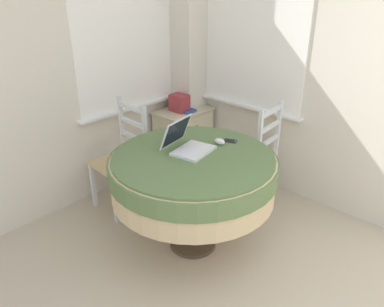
# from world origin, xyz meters

# --- Properties ---
(corner_room_shell) EXTENTS (4.24, 4.97, 2.55)m
(corner_room_shell) POSITION_xyz_m (1.15, 1.97, 1.28)
(corner_room_shell) COLOR beige
(corner_room_shell) RESTS_ON ground_plane
(round_dining_table) EXTENTS (1.21, 1.21, 0.78)m
(round_dining_table) POSITION_xyz_m (0.74, 1.89, 0.64)
(round_dining_table) COLOR #4C3D2D
(round_dining_table) RESTS_ON ground_plane
(laptop) EXTENTS (0.35, 0.35, 0.23)m
(laptop) POSITION_xyz_m (0.77, 1.98, 0.83)
(laptop) COLOR silver
(laptop) RESTS_ON round_dining_table
(computer_mouse) EXTENTS (0.06, 0.09, 0.04)m
(computer_mouse) POSITION_xyz_m (1.02, 1.88, 0.80)
(computer_mouse) COLOR white
(computer_mouse) RESTS_ON round_dining_table
(cell_phone) EXTENTS (0.09, 0.12, 0.01)m
(cell_phone) POSITION_xyz_m (1.11, 1.86, 0.78)
(cell_phone) COLOR #2D2D33
(cell_phone) RESTS_ON round_dining_table
(dining_chair_near_back_window) EXTENTS (0.42, 0.42, 0.97)m
(dining_chair_near_back_window) POSITION_xyz_m (0.74, 2.74, 0.46)
(dining_chair_near_back_window) COLOR tan
(dining_chair_near_back_window) RESTS_ON ground_plane
(dining_chair_near_right_window) EXTENTS (0.43, 0.44, 0.97)m
(dining_chair_near_right_window) POSITION_xyz_m (1.59, 1.94, 0.46)
(dining_chair_near_right_window) COLOR tan
(dining_chair_near_right_window) RESTS_ON ground_plane
(corner_cabinet) EXTENTS (0.58, 0.40, 0.66)m
(corner_cabinet) POSITION_xyz_m (1.66, 2.89, 0.33)
(corner_cabinet) COLOR beige
(corner_cabinet) RESTS_ON ground_plane
(storage_box) EXTENTS (0.14, 0.18, 0.17)m
(storage_box) POSITION_xyz_m (1.61, 2.89, 0.75)
(storage_box) COLOR #9E3338
(storage_box) RESTS_ON corner_cabinet
(book_on_cabinet) EXTENTS (0.14, 0.18, 0.02)m
(book_on_cabinet) POSITION_xyz_m (1.65, 2.84, 0.67)
(book_on_cabinet) COLOR #33478C
(book_on_cabinet) RESTS_ON corner_cabinet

